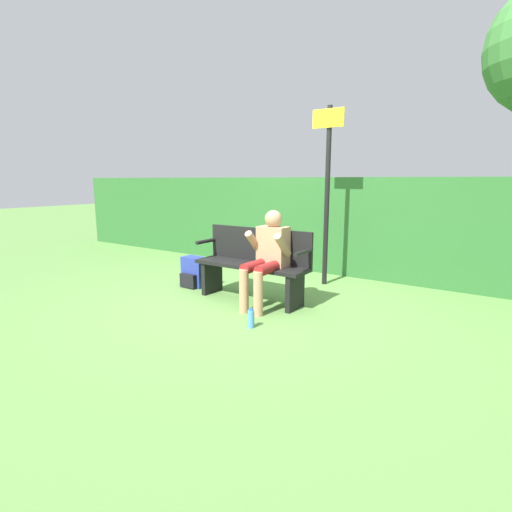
% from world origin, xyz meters
% --- Properties ---
extents(ground_plane, '(40.00, 40.00, 0.00)m').
position_xyz_m(ground_plane, '(0.00, 0.00, 0.00)').
color(ground_plane, '#5B8942').
extents(hedge_back, '(12.00, 0.43, 1.55)m').
position_xyz_m(hedge_back, '(0.00, 2.11, 0.78)').
color(hedge_back, '#2D662D').
rests_on(hedge_back, ground).
extents(park_bench, '(1.52, 0.41, 0.91)m').
position_xyz_m(park_bench, '(0.00, 0.06, 0.47)').
color(park_bench, black).
rests_on(park_bench, ground).
extents(person_seated, '(0.49, 0.64, 1.16)m').
position_xyz_m(person_seated, '(0.31, -0.09, 0.65)').
color(person_seated, tan).
rests_on(person_seated, ground).
extents(backpack, '(0.35, 0.28, 0.43)m').
position_xyz_m(backpack, '(-1.06, 0.10, 0.20)').
color(backpack, '#283893').
rests_on(backpack, ground).
extents(water_bottle, '(0.07, 0.07, 0.21)m').
position_xyz_m(water_bottle, '(0.55, -0.78, 0.10)').
color(water_bottle, '#4C8CCC').
rests_on(water_bottle, ground).
extents(signpost, '(0.46, 0.09, 2.51)m').
position_xyz_m(signpost, '(0.43, 1.27, 1.45)').
color(signpost, black).
rests_on(signpost, ground).
extents(parked_car, '(2.78, 4.62, 1.28)m').
position_xyz_m(parked_car, '(-4.58, 13.32, 0.61)').
color(parked_car, black).
rests_on(parked_car, ground).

